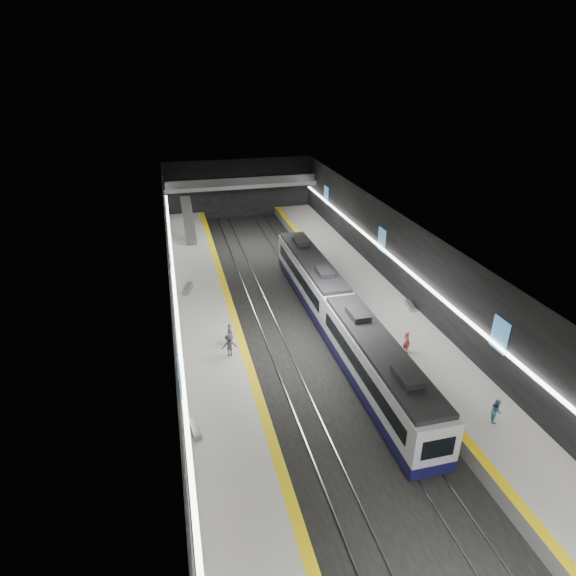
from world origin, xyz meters
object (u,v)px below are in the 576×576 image
object	(u,v)px
passenger_right_b	(496,411)
passenger_right_a	(406,342)
bench_right_far	(410,306)
passenger_left_a	(230,333)
escalator	(188,220)
bench_left_far	(188,289)
train	(339,313)
passenger_left_b	(229,345)
bench_left_near	(195,429)

from	to	relation	value
passenger_right_b	passenger_right_a	bearing A→B (deg)	39.49
bench_right_far	passenger_left_a	bearing A→B (deg)	-164.91
bench_right_far	passenger_right_b	xyz separation A→B (m)	(-1.77, -14.07, 0.56)
escalator	bench_left_far	bearing A→B (deg)	-94.38
train	passenger_left_b	bearing A→B (deg)	-167.66
train	bench_left_near	bearing A→B (deg)	-142.32
bench_left_near	bench_right_far	bearing A→B (deg)	21.83
bench_left_near	bench_right_far	distance (m)	21.71
bench_left_far	passenger_left_a	bearing A→B (deg)	-57.69
passenger_left_a	bench_left_near	bearing A→B (deg)	-28.01
passenger_right_b	passenger_left_a	bearing A→B (deg)	75.40
passenger_right_b	passenger_left_b	world-z (taller)	passenger_left_b
train	bench_left_far	distance (m)	14.69
bench_left_near	bench_left_far	world-z (taller)	bench_left_far
escalator	bench_right_far	xyz separation A→B (m)	(17.00, -23.48, -1.70)
bench_right_far	escalator	bearing A→B (deg)	134.88
passenger_left_b	bench_left_near	bearing A→B (deg)	66.41
bench_left_far	passenger_right_a	xyz separation A→B (m)	(14.69, -14.13, 0.61)
passenger_right_a	escalator	bearing A→B (deg)	11.37
train	passenger_right_b	bearing A→B (deg)	-67.46
train	bench_right_far	bearing A→B (deg)	11.72
bench_right_far	passenger_left_b	bearing A→B (deg)	-158.96
bench_right_far	passenger_right_b	bearing A→B (deg)	-88.18
bench_left_far	passenger_left_a	distance (m)	10.04
passenger_right_b	bench_right_far	bearing A→B (deg)	20.05
bench_left_near	bench_right_far	xyz separation A→B (m)	(18.91, 10.65, 0.00)
escalator	passenger_left_a	size ratio (longest dim) A/B	4.88
bench_right_far	passenger_right_b	distance (m)	14.19
escalator	passenger_right_a	xyz separation A→B (m)	(13.50, -29.59, -1.06)
escalator	passenger_left_a	world-z (taller)	escalator
bench_right_far	passenger_left_b	distance (m)	16.28
bench_left_near	passenger_right_a	bearing A→B (deg)	8.85
passenger_right_b	bench_left_near	bearing A→B (deg)	105.94
bench_left_near	bench_right_far	world-z (taller)	bench_right_far
bench_left_near	passenger_left_b	distance (m)	7.88
passenger_right_b	passenger_left_b	size ratio (longest dim) A/B	0.90
bench_left_far	passenger_left_b	bearing A→B (deg)	-61.17
bench_right_far	passenger_right_a	bearing A→B (deg)	-110.81
bench_left_far	passenger_right_b	world-z (taller)	passenger_right_b
passenger_right_a	passenger_right_b	size ratio (longest dim) A/B	1.10
passenger_right_a	passenger_left_a	xyz separation A→B (m)	(-12.13, 4.44, -0.02)
escalator	bench_right_far	size ratio (longest dim) A/B	4.86
escalator	bench_left_near	distance (m)	34.22
train	escalator	xyz separation A→B (m)	(-10.00, 24.93, 0.70)
bench_right_far	passenger_right_a	world-z (taller)	passenger_right_a
bench_left_near	passenger_left_a	xyz separation A→B (m)	(3.28, 8.98, 0.62)
train	bench_left_near	world-z (taller)	train
passenger_right_a	passenger_right_b	distance (m)	8.14
passenger_left_b	passenger_left_a	bearing A→B (deg)	-100.15
passenger_right_a	passenger_left_a	world-z (taller)	passenger_right_a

